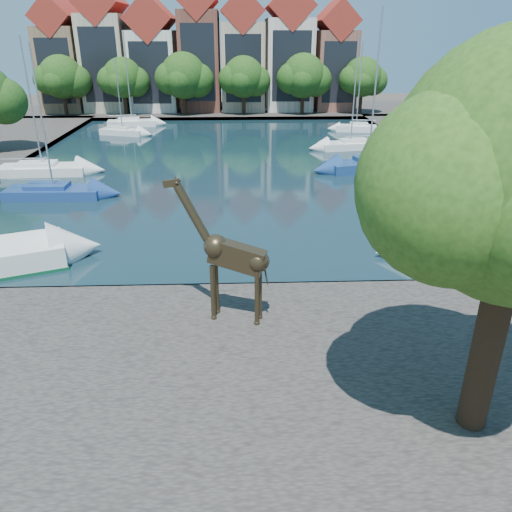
{
  "coord_description": "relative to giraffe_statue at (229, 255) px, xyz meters",
  "views": [
    {
      "loc": [
        0.89,
        -19.89,
        10.74
      ],
      "look_at": [
        1.6,
        -2.0,
        2.7
      ],
      "focal_mm": 35.0,
      "sensor_mm": 36.0,
      "label": 1
    }
  ],
  "objects": [
    {
      "name": "sailboat_right_c",
      "position": [
        11.74,
        32.62,
        -2.58
      ],
      "size": [
        6.28,
        3.07,
        10.43
      ],
      "color": "silver",
      "rests_on": "water_basin"
    },
    {
      "name": "far_tree_far_east",
      "position": [
        17.53,
        53.45,
        1.88
      ],
      "size": [
        6.76,
        5.2,
        7.36
      ],
      "color": "#332114",
      "rests_on": "far_quay"
    },
    {
      "name": "townhouse_east_inner",
      "position": [
        1.44,
        58.94,
        4.54
      ],
      "size": [
        5.94,
        9.18,
        15.79
      ],
      "color": "tan",
      "rests_on": "far_quay"
    },
    {
      "name": "near_quay",
      "position": [
        -0.56,
        -4.05,
        -2.94
      ],
      "size": [
        50.0,
        14.0,
        0.5
      ],
      "primitive_type": "cube",
      "color": "#44413B",
      "rests_on": "ground"
    },
    {
      "name": "townhouse_east_mid",
      "position": [
        7.94,
        58.94,
        4.91
      ],
      "size": [
        6.43,
        9.18,
        16.65
      ],
      "color": "beige",
      "rests_on": "far_quay"
    },
    {
      "name": "townhouse_west_end",
      "position": [
        -23.56,
        58.94,
        4.17
      ],
      "size": [
        5.44,
        9.18,
        14.93
      ],
      "color": "#836447",
      "rests_on": "far_quay"
    },
    {
      "name": "sailboat_left_e",
      "position": [
        -12.56,
        46.84,
        -2.53
      ],
      "size": [
        6.05,
        2.7,
        10.92
      ],
      "color": "white",
      "rests_on": "water_basin"
    },
    {
      "name": "sailboat_left_c",
      "position": [
        -15.56,
        23.92,
        -2.57
      ],
      "size": [
        7.01,
        2.72,
        10.46
      ],
      "color": "white",
      "rests_on": "water_basin"
    },
    {
      "name": "giraffe_statue",
      "position": [
        0.0,
        0.0,
        0.0
      ],
      "size": [
        3.78,
        1.41,
        5.48
      ],
      "color": "#332919",
      "rests_on": "near_quay"
    },
    {
      "name": "townhouse_east_end",
      "position": [
        14.44,
        58.94,
        3.92
      ],
      "size": [
        5.44,
        9.18,
        14.43
      ],
      "color": "brown",
      "rests_on": "far_quay"
    },
    {
      "name": "sailboat_right_d",
      "position": [
        14.44,
        42.13,
        -2.53
      ],
      "size": [
        4.9,
        2.46,
        9.76
      ],
      "color": "white",
      "rests_on": "water_basin"
    },
    {
      "name": "water_basin",
      "position": [
        -0.56,
        26.95,
        -3.15
      ],
      "size": [
        38.0,
        50.0,
        0.08
      ],
      "primitive_type": "cube",
      "color": "black",
      "rests_on": "ground"
    },
    {
      "name": "far_tree_mid_west",
      "position": [
        -6.45,
        53.45,
        2.1
      ],
      "size": [
        7.8,
        6.0,
        8.0
      ],
      "color": "#332114",
      "rests_on": "far_quay"
    },
    {
      "name": "ground",
      "position": [
        -0.56,
        2.95,
        -3.19
      ],
      "size": [
        160.0,
        160.0,
        0.0
      ],
      "primitive_type": "plane",
      "color": "#38332B",
      "rests_on": "ground"
    },
    {
      "name": "far_tree_mid_east",
      "position": [
        1.54,
        53.45,
        1.94
      ],
      "size": [
        7.02,
        5.4,
        7.52
      ],
      "color": "#332114",
      "rests_on": "far_quay"
    },
    {
      "name": "sailboat_left_b",
      "position": [
        -12.56,
        17.48,
        -2.58
      ],
      "size": [
        6.56,
        2.37,
        10.13
      ],
      "color": "navy",
      "rests_on": "water_basin"
    },
    {
      "name": "townhouse_center",
      "position": [
        -4.56,
        58.94,
        5.17
      ],
      "size": [
        5.44,
        9.18,
        16.93
      ],
      "color": "brown",
      "rests_on": "far_quay"
    },
    {
      "name": "far_tree_west",
      "position": [
        -14.47,
        53.45,
        1.88
      ],
      "size": [
        6.76,
        5.2,
        7.36
      ],
      "color": "#332114",
      "rests_on": "far_quay"
    },
    {
      "name": "townhouse_west_mid",
      "position": [
        -17.56,
        58.94,
        5.04
      ],
      "size": [
        5.94,
        9.18,
        16.79
      ],
      "color": "#BBB190",
      "rests_on": "far_quay"
    },
    {
      "name": "far_quay",
      "position": [
        -0.56,
        58.95,
        -2.94
      ],
      "size": [
        60.0,
        16.0,
        0.5
      ],
      "primitive_type": "cube",
      "color": "#44413B",
      "rests_on": "ground"
    },
    {
      "name": "right_quay",
      "position": [
        24.44,
        26.95,
        -2.94
      ],
      "size": [
        14.0,
        52.0,
        0.5
      ],
      "primitive_type": "cube",
      "color": "#44413B",
      "rests_on": "ground"
    },
    {
      "name": "townhouse_west_inner",
      "position": [
        -11.06,
        58.94,
        4.16
      ],
      "size": [
        6.43,
        9.18,
        15.15
      ],
      "color": "silver",
      "rests_on": "far_quay"
    },
    {
      "name": "sailboat_right_a",
      "position": [
        12.73,
        6.95,
        -2.53
      ],
      "size": [
        7.71,
        3.45,
        11.16
      ],
      "color": "white",
      "rests_on": "water_basin"
    },
    {
      "name": "far_tree_east",
      "position": [
        9.55,
        53.45,
        2.05
      ],
      "size": [
        7.54,
        5.8,
        7.84
      ],
      "color": "#332114",
      "rests_on": "far_quay"
    },
    {
      "name": "sailboat_left_d",
      "position": [
        -12.56,
        41.07,
        -2.61
      ],
      "size": [
        5.32,
        3.17,
        8.16
      ],
      "color": "silver",
      "rests_on": "water_basin"
    },
    {
      "name": "far_tree_far_west",
      "position": [
        -22.46,
        53.45,
        1.99
      ],
      "size": [
        7.28,
        5.6,
        7.68
      ],
      "color": "#332114",
      "rests_on": "far_quay"
    },
    {
      "name": "sailboat_right_b",
      "position": [
        11.44,
        24.22,
        -2.5
      ],
      "size": [
        7.38,
        4.09,
        12.49
      ],
      "color": "navy",
      "rests_on": "water_basin"
    }
  ]
}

